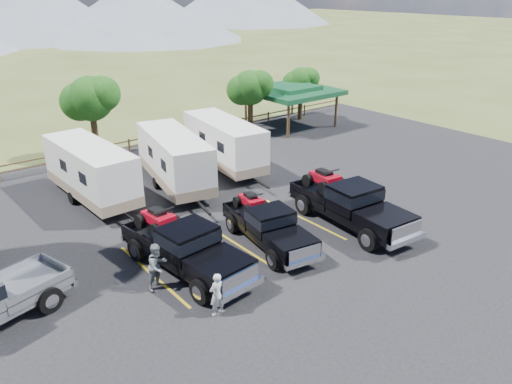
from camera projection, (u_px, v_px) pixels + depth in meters
ground at (336, 267)px, 19.80m from camera, size 320.00×320.00×0.00m
asphalt_lot at (286, 239)px, 21.96m from camera, size 44.00×34.00×0.04m
stall_lines at (271, 230)px, 22.67m from camera, size 12.12×5.50×0.01m
tree_ne_a at (250, 88)px, 35.89m from camera, size 3.11×2.92×4.76m
tree_ne_b at (301, 82)px, 40.21m from camera, size 2.77×2.59×4.27m
tree_north at (90, 99)px, 30.84m from camera, size 3.46×3.24×5.25m
rail_fence at (156, 139)px, 34.04m from camera, size 36.12×0.12×1.00m
pavilion at (291, 91)px, 38.47m from camera, size 6.20×6.20×3.22m
rig_left at (184, 246)px, 19.22m from camera, size 2.75×6.57×2.14m
rig_center at (268, 224)px, 21.22m from camera, size 2.68×5.81×1.87m
rig_right at (349, 203)px, 22.89m from camera, size 2.84×6.89×2.25m
trailer_left at (91, 172)px, 25.26m from camera, size 2.43×8.53×2.96m
trailer_center at (175, 160)px, 26.95m from camera, size 3.63×8.60×2.98m
trailer_right at (224, 144)px, 29.75m from camera, size 3.12×8.55×2.96m
person_a at (217, 294)px, 16.62m from camera, size 0.60×0.41×1.58m
person_b at (158, 266)px, 18.08m from camera, size 1.03×0.90×1.79m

